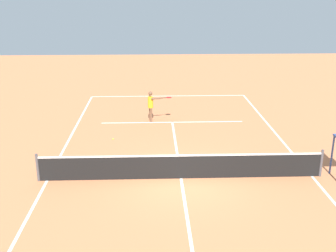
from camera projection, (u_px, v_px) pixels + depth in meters
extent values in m
plane|color=#D37A4C|center=(181.00, 178.00, 15.74)|extent=(60.00, 60.00, 0.00)
cube|color=white|center=(168.00, 96.00, 27.51)|extent=(9.98, 0.10, 0.01)
cube|color=white|center=(312.00, 176.00, 15.92)|extent=(0.10, 24.85, 0.01)
cube|color=white|center=(47.00, 181.00, 15.56)|extent=(0.10, 24.85, 0.01)
cube|color=white|center=(172.00, 122.00, 22.21)|extent=(7.49, 0.10, 0.01)
cube|color=white|center=(181.00, 178.00, 15.74)|extent=(0.10, 13.67, 0.01)
cylinder|color=#4C4C51|center=(321.00, 163.00, 15.76)|extent=(0.10, 0.10, 1.07)
cylinder|color=#4C4C51|center=(38.00, 168.00, 15.38)|extent=(0.10, 0.10, 1.07)
cube|color=black|center=(181.00, 167.00, 15.59)|extent=(10.58, 0.03, 0.91)
cube|color=white|center=(181.00, 156.00, 15.44)|extent=(10.58, 0.04, 0.06)
cylinder|color=brown|center=(150.00, 114.00, 22.37)|extent=(0.12, 0.12, 0.76)
cylinder|color=brown|center=(151.00, 115.00, 22.19)|extent=(0.12, 0.12, 0.76)
cylinder|color=yellow|center=(150.00, 102.00, 22.07)|extent=(0.28, 0.28, 0.59)
sphere|color=brown|center=(150.00, 94.00, 21.92)|extent=(0.21, 0.21, 0.21)
cylinder|color=brown|center=(150.00, 101.00, 22.23)|extent=(0.09, 0.09, 0.53)
cylinder|color=brown|center=(156.00, 98.00, 21.90)|extent=(0.53, 0.21, 0.09)
cylinder|color=black|center=(163.00, 98.00, 22.00)|extent=(0.26, 0.10, 0.04)
ellipsoid|color=red|center=(169.00, 98.00, 22.08)|extent=(0.38, 0.35, 0.04)
sphere|color=#CCE033|center=(113.00, 139.00, 19.68)|extent=(0.07, 0.07, 0.07)
cylinder|color=#38518C|center=(332.00, 155.00, 15.92)|extent=(0.07, 0.07, 1.55)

